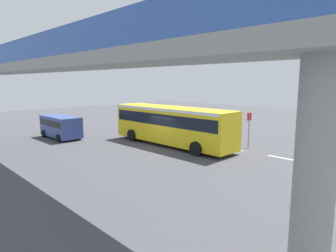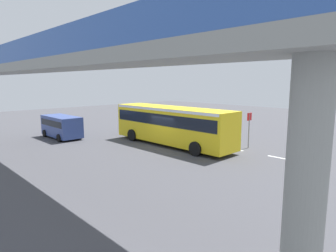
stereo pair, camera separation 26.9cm
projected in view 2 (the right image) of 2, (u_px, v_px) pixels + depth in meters
ground at (168, 147)px, 23.35m from camera, size 80.00×80.00×0.00m
city_bus at (172, 123)px, 23.67m from camera, size 11.54×2.85×3.15m
parked_van at (62, 125)px, 26.87m from camera, size 4.80×2.17×2.05m
bicycle_black at (79, 131)px, 28.65m from camera, size 1.77×0.44×0.96m
pedestrian at (139, 123)px, 30.79m from camera, size 0.38×0.38×1.79m
traffic_sign at (249, 124)px, 22.64m from camera, size 0.08×0.60×2.80m
lane_dash_leftmost at (282, 158)px, 19.82m from camera, size 2.00×0.20×0.01m
lane_dash_left at (232, 149)px, 22.65m from camera, size 2.00×0.20×0.01m
lane_dash_centre at (193, 141)px, 25.49m from camera, size 2.00×0.20×0.01m
lane_dash_right at (162, 135)px, 28.32m from camera, size 2.00×0.20×0.01m
lane_dash_rightmost at (137, 130)px, 31.16m from camera, size 2.00×0.20×0.01m
pedestrian_overpass at (46, 75)px, 15.98m from camera, size 30.19×2.60×7.39m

